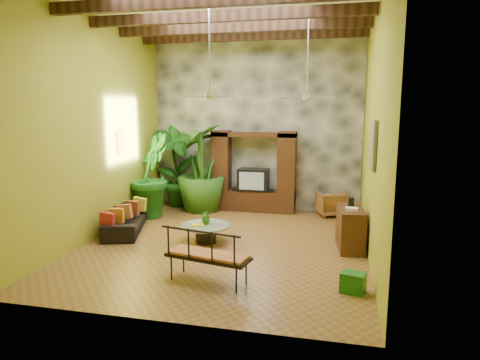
% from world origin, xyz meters
% --- Properties ---
extents(ground, '(7.00, 7.00, 0.00)m').
position_xyz_m(ground, '(0.00, 0.00, 0.00)').
color(ground, brown).
rests_on(ground, ground).
extents(ceiling, '(6.00, 7.00, 0.02)m').
position_xyz_m(ceiling, '(0.00, 0.00, 5.00)').
color(ceiling, silver).
rests_on(ceiling, back_wall).
extents(back_wall, '(6.00, 0.02, 5.00)m').
position_xyz_m(back_wall, '(0.00, 3.50, 2.50)').
color(back_wall, '#999722').
rests_on(back_wall, ground).
extents(left_wall, '(0.02, 7.00, 5.00)m').
position_xyz_m(left_wall, '(-3.00, 0.00, 2.50)').
color(left_wall, '#999722').
rests_on(left_wall, ground).
extents(right_wall, '(0.02, 7.00, 5.00)m').
position_xyz_m(right_wall, '(3.00, 0.00, 2.50)').
color(right_wall, '#999722').
rests_on(right_wall, ground).
extents(stone_accent_wall, '(5.98, 0.10, 4.98)m').
position_xyz_m(stone_accent_wall, '(0.00, 3.44, 2.50)').
color(stone_accent_wall, '#3C3E44').
rests_on(stone_accent_wall, ground).
extents(ceiling_beams, '(5.95, 5.36, 0.22)m').
position_xyz_m(ceiling_beams, '(0.00, 0.00, 4.78)').
color(ceiling_beams, '#361F11').
rests_on(ceiling_beams, ceiling).
extents(entertainment_center, '(2.40, 0.55, 2.30)m').
position_xyz_m(entertainment_center, '(0.00, 3.14, 0.97)').
color(entertainment_center, '#321B0D').
rests_on(entertainment_center, ground).
extents(ceiling_fan_front, '(1.28, 1.28, 1.86)m').
position_xyz_m(ceiling_fan_front, '(-0.20, -0.40, 3.40)').
color(ceiling_fan_front, silver).
rests_on(ceiling_fan_front, ceiling).
extents(ceiling_fan_back, '(1.28, 1.28, 1.86)m').
position_xyz_m(ceiling_fan_back, '(1.60, 1.20, 3.40)').
color(ceiling_fan_back, silver).
rests_on(ceiling_fan_back, ceiling).
extents(wall_art_mask, '(0.06, 0.32, 0.55)m').
position_xyz_m(wall_art_mask, '(-2.96, 1.00, 2.10)').
color(wall_art_mask, orange).
rests_on(wall_art_mask, left_wall).
extents(wall_art_painting, '(0.06, 0.70, 0.90)m').
position_xyz_m(wall_art_painting, '(2.96, -0.60, 2.30)').
color(wall_art_painting, '#295F98').
rests_on(wall_art_painting, right_wall).
extents(sofa, '(1.32, 2.10, 0.57)m').
position_xyz_m(sofa, '(-2.60, 0.38, 0.29)').
color(sofa, black).
rests_on(sofa, ground).
extents(wicker_armchair, '(0.92, 0.94, 0.67)m').
position_xyz_m(wicker_armchair, '(2.20, 3.08, 0.34)').
color(wicker_armchair, olive).
rests_on(wicker_armchair, ground).
extents(tall_plant_a, '(1.59, 1.33, 2.56)m').
position_xyz_m(tall_plant_a, '(-2.38, 3.15, 1.28)').
color(tall_plant_a, '#1A5716').
rests_on(tall_plant_a, ground).
extents(tall_plant_b, '(1.26, 1.45, 2.28)m').
position_xyz_m(tall_plant_b, '(-2.65, 1.93, 1.14)').
color(tall_plant_b, '#1B6722').
rests_on(tall_plant_b, ground).
extents(tall_plant_c, '(1.46, 1.46, 2.50)m').
position_xyz_m(tall_plant_c, '(-1.46, 2.81, 1.25)').
color(tall_plant_c, '#2B631A').
rests_on(tall_plant_c, ground).
extents(coffee_table, '(1.10, 1.10, 0.40)m').
position_xyz_m(coffee_table, '(-0.47, 0.04, 0.26)').
color(coffee_table, black).
rests_on(coffee_table, ground).
extents(centerpiece_plant, '(0.38, 0.35, 0.34)m').
position_xyz_m(centerpiece_plant, '(-0.47, 0.11, 0.57)').
color(centerpiece_plant, '#236119').
rests_on(centerpiece_plant, coffee_table).
extents(yellow_tray, '(0.30, 0.24, 0.03)m').
position_xyz_m(yellow_tray, '(-0.62, -0.07, 0.41)').
color(yellow_tray, yellow).
rests_on(yellow_tray, coffee_table).
extents(iron_bench, '(1.54, 0.83, 0.57)m').
position_xyz_m(iron_bench, '(0.23, -2.10, 0.54)').
color(iron_bench, black).
rests_on(iron_bench, ground).
extents(side_console, '(0.61, 1.15, 0.88)m').
position_xyz_m(side_console, '(2.65, 0.31, 0.44)').
color(side_console, '#3C1B13').
rests_on(side_console, ground).
extents(green_bin, '(0.44, 0.37, 0.33)m').
position_xyz_m(green_bin, '(2.65, -1.91, 0.17)').
color(green_bin, '#1D6C2A').
rests_on(green_bin, ground).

